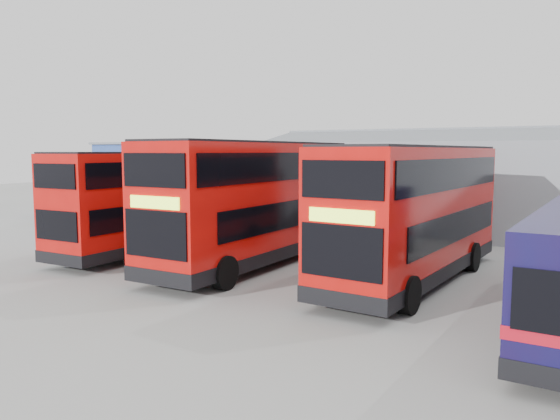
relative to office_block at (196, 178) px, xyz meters
The scene contains 7 objects.
ground_plane 22.94m from the office_block, 52.11° to the right, with size 120.00×120.00×0.00m, color gray.
office_block is the anchor object (origin of this frame).
maintenance_shed 22.09m from the office_block, ahead, with size 30.50×12.00×5.89m.
double_decker_left 14.85m from the office_block, 59.23° to the right, with size 2.80×10.65×4.48m.
double_decker_centre 18.38m from the office_block, 44.87° to the right, with size 3.17×11.64×4.89m.
double_decker_right 23.18m from the office_block, 33.51° to the right, with size 3.63×11.28×4.69m.
panel_van 8.00m from the office_block, 121.05° to the right, with size 2.49×4.73×1.97m.
Camera 1 is at (10.24, -13.38, 4.51)m, focal length 35.00 mm.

